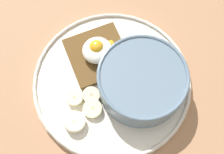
# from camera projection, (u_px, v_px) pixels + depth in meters

# --- Properties ---
(ground_plane) EXTENTS (1.20, 1.20, 0.02)m
(ground_plane) POSITION_uv_depth(u_px,v_px,m) (112.00, 85.00, 0.56)
(ground_plane) COLOR #A57654
(ground_plane) RESTS_ON ground
(plate) EXTENTS (0.28, 0.28, 0.02)m
(plate) POSITION_uv_depth(u_px,v_px,m) (112.00, 82.00, 0.54)
(plate) COLOR silver
(plate) RESTS_ON ground_plane
(oatmeal_bowl) EXTENTS (0.15, 0.15, 0.05)m
(oatmeal_bowl) POSITION_uv_depth(u_px,v_px,m) (142.00, 81.00, 0.51)
(oatmeal_bowl) COLOR slate
(oatmeal_bowl) RESTS_ON plate
(toast_slice) EXTENTS (0.11, 0.11, 0.01)m
(toast_slice) POSITION_uv_depth(u_px,v_px,m) (95.00, 56.00, 0.55)
(toast_slice) COLOR brown
(toast_slice) RESTS_ON plate
(poached_egg) EXTENTS (0.07, 0.05, 0.03)m
(poached_egg) POSITION_uv_depth(u_px,v_px,m) (96.00, 50.00, 0.54)
(poached_egg) COLOR white
(poached_egg) RESTS_ON toast_slice
(banana_slice_front) EXTENTS (0.04, 0.03, 0.01)m
(banana_slice_front) POSITION_uv_depth(u_px,v_px,m) (93.00, 109.00, 0.52)
(banana_slice_front) COLOR beige
(banana_slice_front) RESTS_ON plate
(banana_slice_left) EXTENTS (0.04, 0.04, 0.01)m
(banana_slice_left) POSITION_uv_depth(u_px,v_px,m) (74.00, 98.00, 0.52)
(banana_slice_left) COLOR beige
(banana_slice_left) RESTS_ON plate
(banana_slice_back) EXTENTS (0.04, 0.04, 0.02)m
(banana_slice_back) POSITION_uv_depth(u_px,v_px,m) (91.00, 95.00, 0.52)
(banana_slice_back) COLOR beige
(banana_slice_back) RESTS_ON plate
(banana_slice_right) EXTENTS (0.05, 0.05, 0.02)m
(banana_slice_right) POSITION_uv_depth(u_px,v_px,m) (75.00, 122.00, 0.51)
(banana_slice_right) COLOR #F3E5BE
(banana_slice_right) RESTS_ON plate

